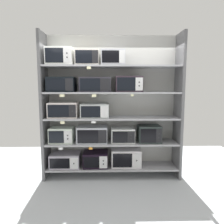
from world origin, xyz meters
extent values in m
cube|color=#B2B7BC|center=(0.00, -1.00, -0.01)|extent=(6.49, 6.00, 0.02)
cube|color=#B2B2AD|center=(0.00, 0.26, 1.37)|extent=(2.69, 0.04, 2.73)
cube|color=#5B5B5E|center=(-1.27, 0.00, 1.37)|extent=(0.05, 0.48, 2.73)
cube|color=#5B5B5E|center=(1.27, 0.00, 1.37)|extent=(0.05, 0.48, 2.73)
cube|color=#99999E|center=(0.00, 0.00, 0.19)|extent=(2.49, 0.48, 0.03)
cube|color=#A29BA9|center=(-0.90, 0.00, 0.33)|extent=(0.56, 0.39, 0.26)
cube|color=black|center=(-0.97, -0.20, 0.33)|extent=(0.37, 0.01, 0.19)
cube|color=silver|center=(-0.71, -0.20, 0.33)|extent=(0.15, 0.01, 0.21)
cylinder|color=#262628|center=(-0.71, -0.21, 0.33)|extent=(0.02, 0.01, 0.02)
cube|color=black|center=(-0.32, 0.00, 0.34)|extent=(0.47, 0.38, 0.29)
cube|color=black|center=(-0.39, -0.20, 0.34)|extent=(0.29, 0.01, 0.20)
cube|color=silver|center=(-0.17, -0.20, 0.34)|extent=(0.15, 0.01, 0.23)
cylinder|color=#262628|center=(-0.17, -0.20, 0.31)|extent=(0.02, 0.01, 0.02)
cylinder|color=#262628|center=(-0.17, -0.20, 0.38)|extent=(0.02, 0.01, 0.02)
cube|color=silver|center=(0.27, 0.00, 0.37)|extent=(0.57, 0.34, 0.34)
cube|color=black|center=(0.19, -0.17, 0.37)|extent=(0.36, 0.01, 0.26)
cube|color=silver|center=(0.46, -0.17, 0.37)|extent=(0.17, 0.01, 0.27)
cylinder|color=#262628|center=(0.46, -0.18, 0.37)|extent=(0.02, 0.01, 0.02)
cube|color=#99999E|center=(0.00, 0.00, 0.67)|extent=(2.49, 0.48, 0.03)
cube|color=silver|center=(-0.96, 0.00, 0.83)|extent=(0.44, 0.34, 0.29)
cube|color=black|center=(-1.03, -0.18, 0.83)|extent=(0.28, 0.01, 0.22)
cube|color=silver|center=(-0.82, -0.18, 0.83)|extent=(0.14, 0.01, 0.23)
cylinder|color=#262628|center=(-0.82, -0.19, 0.79)|extent=(0.02, 0.01, 0.02)
cylinder|color=#262628|center=(-0.82, -0.19, 0.86)|extent=(0.02, 0.01, 0.02)
cube|color=#B4B9C3|center=(-0.38, 0.00, 0.84)|extent=(0.57, 0.40, 0.31)
cube|color=black|center=(-0.45, -0.21, 0.84)|extent=(0.38, 0.01, 0.25)
cube|color=black|center=(-0.18, -0.21, 0.84)|extent=(0.15, 0.01, 0.25)
cube|color=silver|center=(0.21, 0.00, 0.82)|extent=(0.44, 0.35, 0.27)
cube|color=black|center=(0.14, -0.18, 0.82)|extent=(0.28, 0.01, 0.22)
cube|color=black|center=(0.35, -0.18, 0.82)|extent=(0.13, 0.01, 0.22)
cylinder|color=#262628|center=(0.35, -0.19, 0.79)|extent=(0.02, 0.01, 0.02)
cylinder|color=#262628|center=(0.35, -0.19, 0.85)|extent=(0.02, 0.01, 0.02)
cube|color=#293331|center=(0.72, 0.00, 0.84)|extent=(0.42, 0.36, 0.32)
cube|color=black|center=(0.67, -0.19, 0.84)|extent=(0.29, 0.01, 0.26)
cube|color=black|center=(0.86, -0.19, 0.84)|extent=(0.11, 0.01, 0.26)
cylinder|color=#262628|center=(0.86, -0.19, 0.81)|extent=(0.02, 0.01, 0.02)
cylinder|color=#262628|center=(0.86, -0.19, 0.88)|extent=(0.02, 0.01, 0.02)
cube|color=white|center=(-0.94, -0.24, 0.63)|extent=(0.08, 0.00, 0.04)
cube|color=orange|center=(-0.39, -0.24, 0.63)|extent=(0.07, 0.00, 0.04)
cube|color=#99999E|center=(0.00, 0.00, 1.15)|extent=(2.49, 0.48, 0.03)
cube|color=silver|center=(-0.91, 0.00, 1.31)|extent=(0.54, 0.37, 0.29)
cube|color=black|center=(-0.97, -0.19, 1.31)|extent=(0.38, 0.01, 0.23)
cube|color=black|center=(-0.72, -0.19, 1.31)|extent=(0.13, 0.01, 0.23)
cylinder|color=#262628|center=(-0.72, -0.20, 1.31)|extent=(0.02, 0.01, 0.02)
cube|color=#B4BCBB|center=(-0.32, 0.00, 1.30)|extent=(0.52, 0.40, 0.26)
cube|color=black|center=(-0.39, -0.21, 1.30)|extent=(0.35, 0.01, 0.21)
cube|color=silver|center=(-0.14, -0.20, 1.30)|extent=(0.14, 0.01, 0.21)
cube|color=beige|center=(-0.89, -0.24, 1.11)|extent=(0.08, 0.00, 0.05)
cube|color=white|center=(-0.34, -0.24, 1.11)|extent=(0.08, 0.00, 0.04)
cube|color=#99999E|center=(0.00, 0.00, 1.63)|extent=(2.49, 0.48, 0.03)
cube|color=black|center=(-0.93, 0.00, 1.78)|extent=(0.50, 0.41, 0.27)
cube|color=black|center=(-1.00, -0.21, 1.78)|extent=(0.33, 0.01, 0.19)
cube|color=black|center=(-0.76, -0.21, 1.78)|extent=(0.14, 0.01, 0.22)
cube|color=#2C2933|center=(-0.31, 0.00, 1.78)|extent=(0.57, 0.38, 0.27)
cube|color=black|center=(-0.40, -0.20, 1.78)|extent=(0.36, 0.01, 0.22)
cube|color=black|center=(-0.12, -0.19, 1.78)|extent=(0.18, 0.01, 0.21)
cube|color=#332631|center=(0.31, 0.00, 1.79)|extent=(0.49, 0.35, 0.29)
cube|color=black|center=(0.25, -0.18, 1.79)|extent=(0.33, 0.01, 0.24)
cube|color=silver|center=(0.48, -0.18, 1.79)|extent=(0.13, 0.01, 0.23)
cylinder|color=#262628|center=(0.48, -0.19, 1.76)|extent=(0.02, 0.01, 0.02)
cylinder|color=#262628|center=(0.48, -0.19, 1.82)|extent=(0.02, 0.01, 0.02)
cube|color=beige|center=(-0.88, -0.24, 1.59)|extent=(0.09, 0.00, 0.05)
cube|color=beige|center=(-0.32, -0.24, 1.59)|extent=(0.08, 0.00, 0.05)
cube|color=beige|center=(0.35, -0.24, 1.59)|extent=(0.05, 0.00, 0.04)
cube|color=#99999E|center=(0.00, 0.00, 2.11)|extent=(2.49, 0.48, 0.03)
cube|color=silver|center=(-0.95, 0.00, 2.29)|extent=(0.47, 0.41, 0.31)
cube|color=black|center=(-1.01, -0.21, 2.29)|extent=(0.31, 0.01, 0.25)
cube|color=silver|center=(-0.79, -0.21, 2.29)|extent=(0.13, 0.01, 0.25)
cylinder|color=#262628|center=(-0.79, -0.22, 2.25)|extent=(0.02, 0.01, 0.02)
cylinder|color=#262628|center=(-0.79, -0.22, 2.32)|extent=(0.02, 0.01, 0.02)
cube|color=silver|center=(-0.45, 0.00, 2.27)|extent=(0.43, 0.32, 0.28)
cube|color=black|center=(-0.50, -0.17, 2.27)|extent=(0.29, 0.01, 0.23)
cube|color=black|center=(-0.30, -0.17, 2.27)|extent=(0.11, 0.01, 0.22)
cube|color=#B1B3BC|center=(0.02, 0.00, 2.27)|extent=(0.42, 0.41, 0.27)
cube|color=black|center=(-0.03, -0.21, 2.27)|extent=(0.30, 0.01, 0.21)
cube|color=silver|center=(0.17, -0.21, 2.27)|extent=(0.10, 0.01, 0.22)
cube|color=beige|center=(-0.41, -0.24, 2.07)|extent=(0.07, 0.00, 0.05)
camera|label=1|loc=(-0.08, -3.98, 1.76)|focal=33.86mm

